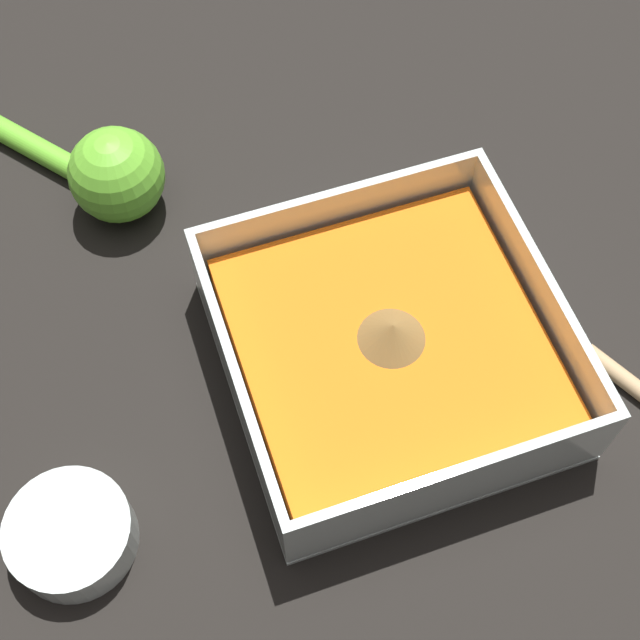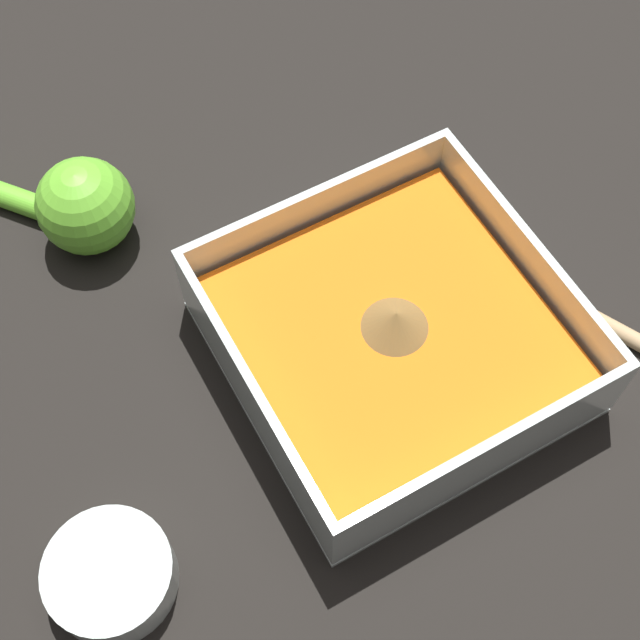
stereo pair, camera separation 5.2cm
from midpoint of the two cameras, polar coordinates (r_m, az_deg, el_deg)
ground_plane at (r=0.62m, az=6.45°, el=-4.64°), size 4.00×4.00×0.00m
square_dish at (r=0.61m, az=6.92°, el=-2.22°), size 0.22×0.22×0.07m
spice_bowl at (r=0.58m, az=-13.09°, el=-13.47°), size 0.08×0.08×0.03m
lemon_squeezer at (r=0.69m, az=-11.32°, el=9.13°), size 0.16×0.14×0.07m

